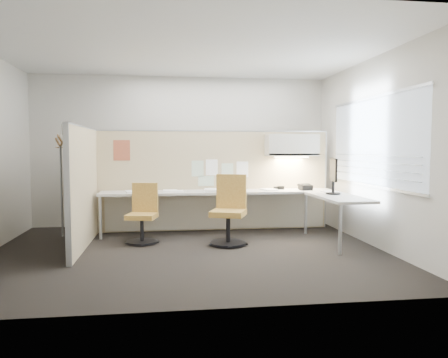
{
  "coord_description": "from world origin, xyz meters",
  "views": [
    {
      "loc": [
        -0.32,
        -6.08,
        1.45
      ],
      "look_at": [
        0.62,
        0.8,
        0.97
      ],
      "focal_mm": 35.0,
      "sensor_mm": 36.0,
      "label": 1
    }
  ],
  "objects": [
    {
      "name": "wall_back",
      "position": [
        0.0,
        2.25,
        1.4
      ],
      "size": [
        5.5,
        0.02,
        2.8
      ],
      "primitive_type": "cube",
      "color": "beige",
      "rests_on": "ground"
    },
    {
      "name": "poster",
      "position": [
        -1.05,
        1.57,
        1.42
      ],
      "size": [
        0.28,
        0.0,
        0.35
      ],
      "primitive_type": "cube",
      "color": "#E64A1D",
      "rests_on": "partition_back"
    },
    {
      "name": "monitor",
      "position": [
        2.3,
        0.45,
        1.06
      ],
      "size": [
        0.22,
        0.53,
        0.56
      ],
      "rotation": [
        0.0,
        0.0,
        1.35
      ],
      "color": "black",
      "rests_on": "desk"
    },
    {
      "name": "paper_stack_6",
      "position": [
        -0.13,
        1.23,
        0.74
      ],
      "size": [
        0.23,
        0.3,
        0.02
      ],
      "primitive_type": "cube",
      "rotation": [
        0.0,
        0.0,
        0.02
      ],
      "color": "white",
      "rests_on": "desk"
    },
    {
      "name": "paper_stack_4",
      "position": [
        1.46,
        1.28,
        0.74
      ],
      "size": [
        0.3,
        0.35,
        0.02
      ],
      "primitive_type": "cube",
      "rotation": [
        0.0,
        0.0,
        0.26
      ],
      "color": "white",
      "rests_on": "desk"
    },
    {
      "name": "desk",
      "position": [
        0.93,
        1.13,
        0.6
      ],
      "size": [
        4.0,
        2.07,
        0.73
      ],
      "color": "beige",
      "rests_on": "floor"
    },
    {
      "name": "task_light_strip",
      "position": [
        1.9,
        1.39,
        1.3
      ],
      "size": [
        0.6,
        0.06,
        0.02
      ],
      "primitive_type": "cube",
      "color": "#FFEABF",
      "rests_on": "overhead_bin"
    },
    {
      "name": "window_pane",
      "position": [
        2.73,
        0.0,
        1.55
      ],
      "size": [
        0.01,
        2.8,
        1.3
      ],
      "primitive_type": "cube",
      "color": "#A0ABBA",
      "rests_on": "wall_right"
    },
    {
      "name": "chair_right",
      "position": [
        0.64,
        0.41,
        0.49
      ],
      "size": [
        0.62,
        0.64,
        1.04
      ],
      "rotation": [
        0.0,
        0.0,
        -0.36
      ],
      "color": "black",
      "rests_on": "floor"
    },
    {
      "name": "paper_stack_0",
      "position": [
        -0.84,
        1.19,
        0.74
      ],
      "size": [
        0.28,
        0.34,
        0.03
      ],
      "primitive_type": "cube",
      "rotation": [
        0.0,
        0.0,
        0.19
      ],
      "color": "white",
      "rests_on": "desk"
    },
    {
      "name": "overhead_bin",
      "position": [
        1.9,
        1.39,
        1.51
      ],
      "size": [
        0.9,
        0.36,
        0.38
      ],
      "primitive_type": "cube",
      "color": "beige",
      "rests_on": "partition_back"
    },
    {
      "name": "partition_left",
      "position": [
        -1.5,
        0.5,
        0.88
      ],
      "size": [
        0.06,
        2.2,
        1.75
      ],
      "primitive_type": "cube",
      "color": "tan",
      "rests_on": "floor"
    },
    {
      "name": "paper_stack_2",
      "position": [
        0.45,
        1.17,
        0.75
      ],
      "size": [
        0.26,
        0.32,
        0.04
      ],
      "primitive_type": "cube",
      "rotation": [
        0.0,
        0.0,
        -0.12
      ],
      "color": "white",
      "rests_on": "desk"
    },
    {
      "name": "paper_stack_1",
      "position": [
        -0.23,
        1.3,
        0.74
      ],
      "size": [
        0.23,
        0.3,
        0.02
      ],
      "primitive_type": "cube",
      "rotation": [
        0.0,
        0.0,
        0.01
      ],
      "color": "white",
      "rests_on": "desk"
    },
    {
      "name": "chair_left",
      "position": [
        -0.66,
        0.69,
        0.42
      ],
      "size": [
        0.5,
        0.52,
        0.9
      ],
      "rotation": [
        0.0,
        0.0,
        -0.22
      ],
      "color": "black",
      "rests_on": "floor"
    },
    {
      "name": "tape_dispenser",
      "position": [
        1.72,
        1.39,
        0.76
      ],
      "size": [
        0.11,
        0.07,
        0.06
      ],
      "primitive_type": "cube",
      "rotation": [
        0.0,
        0.0,
        -0.09
      ],
      "color": "black",
      "rests_on": "desk"
    },
    {
      "name": "pinned_papers",
      "position": [
        0.63,
        1.57,
        1.03
      ],
      "size": [
        1.01,
        0.0,
        0.47
      ],
      "color": "#8CBF8C",
      "rests_on": "partition_back"
    },
    {
      "name": "wall_front",
      "position": [
        0.0,
        -2.25,
        1.4
      ],
      "size": [
        5.5,
        0.02,
        2.8
      ],
      "primitive_type": "cube",
      "color": "beige",
      "rests_on": "ground"
    },
    {
      "name": "coat_hook",
      "position": [
        -1.58,
        -0.48,
        1.41
      ],
      "size": [
        0.18,
        0.47,
        1.41
      ],
      "color": "silver",
      "rests_on": "partition_left"
    },
    {
      "name": "partition_back",
      "position": [
        0.55,
        1.6,
        0.88
      ],
      "size": [
        4.1,
        0.06,
        1.75
      ],
      "primitive_type": "cube",
      "color": "tan",
      "rests_on": "floor"
    },
    {
      "name": "phone",
      "position": [
        2.09,
        1.2,
        0.78
      ],
      "size": [
        0.23,
        0.22,
        0.12
      ],
      "rotation": [
        0.0,
        0.0,
        0.14
      ],
      "color": "black",
      "rests_on": "desk"
    },
    {
      "name": "paper_stack_5",
      "position": [
        2.37,
        0.7,
        0.74
      ],
      "size": [
        0.27,
        0.33,
        0.02
      ],
      "primitive_type": "cube",
      "rotation": [
        0.0,
        0.0,
        0.15
      ],
      "color": "white",
      "rests_on": "desk"
    },
    {
      "name": "stapler",
      "position": [
        1.66,
        1.42,
        0.76
      ],
      "size": [
        0.15,
        0.08,
        0.05
      ],
      "primitive_type": "cube",
      "rotation": [
        0.0,
        0.0,
        0.29
      ],
      "color": "black",
      "rests_on": "desk"
    },
    {
      "name": "wall_right",
      "position": [
        2.75,
        0.0,
        1.4
      ],
      "size": [
        0.02,
        4.5,
        2.8
      ],
      "primitive_type": "cube",
      "color": "beige",
      "rests_on": "ground"
    },
    {
      "name": "ceiling",
      "position": [
        0.0,
        0.0,
        2.8
      ],
      "size": [
        5.5,
        4.5,
        0.01
      ],
      "primitive_type": "cube",
      "color": "white",
      "rests_on": "wall_back"
    },
    {
      "name": "floor",
      "position": [
        0.0,
        0.0,
        -0.01
      ],
      "size": [
        5.5,
        4.5,
        0.01
      ],
      "primitive_type": "cube",
      "color": "black",
      "rests_on": "ground"
    },
    {
      "name": "paper_stack_3",
      "position": [
        0.86,
        1.35,
        0.74
      ],
      "size": [
        0.27,
        0.33,
        0.02
      ],
      "primitive_type": "cube",
      "rotation": [
        0.0,
        0.0,
        -0.13
      ],
      "color": "white",
      "rests_on": "desk"
    }
  ]
}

